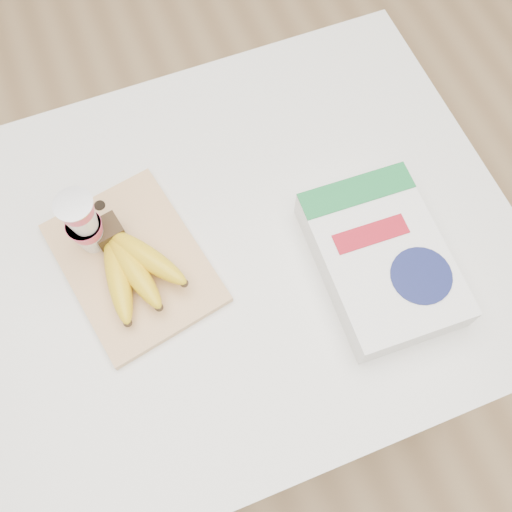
# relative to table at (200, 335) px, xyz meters

# --- Properties ---
(room) EXTENTS (4.00, 4.00, 4.00)m
(room) POSITION_rel_table_xyz_m (0.00, 0.00, 0.90)
(room) COLOR tan
(room) RESTS_ON ground
(table) EXTENTS (1.19, 0.79, 0.89)m
(table) POSITION_rel_table_xyz_m (0.00, 0.00, 0.00)
(table) COLOR silver
(table) RESTS_ON ground
(cutting_board) EXTENTS (0.27, 0.33, 0.01)m
(cutting_board) POSITION_rel_table_xyz_m (-0.07, 0.03, 0.45)
(cutting_board) COLOR tan
(cutting_board) RESTS_ON table
(bananas) EXTENTS (0.14, 0.20, 0.06)m
(bananas) POSITION_rel_table_xyz_m (-0.07, 0.01, 0.48)
(bananas) COLOR #382816
(bananas) RESTS_ON cutting_board
(yogurt_stack) EXTENTS (0.06, 0.06, 0.14)m
(yogurt_stack) POSITION_rel_table_xyz_m (-0.11, 0.08, 0.54)
(yogurt_stack) COLOR white
(yogurt_stack) RESTS_ON cutting_board
(cereal_box) EXTENTS (0.21, 0.30, 0.06)m
(cereal_box) POSITION_rel_table_xyz_m (0.32, -0.13, 0.48)
(cereal_box) COLOR white
(cereal_box) RESTS_ON table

